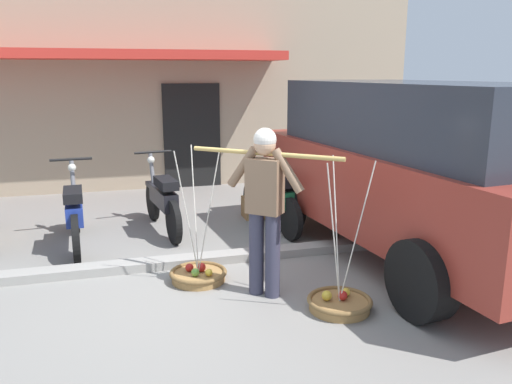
{
  "coord_description": "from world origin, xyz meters",
  "views": [
    {
      "loc": [
        -0.92,
        -4.98,
        2.21
      ],
      "look_at": [
        0.63,
        0.6,
        0.85
      ],
      "focal_mm": 35.94,
      "sensor_mm": 36.0,
      "label": 1
    }
  ],
  "objects": [
    {
      "name": "parked_truck",
      "position": [
        2.47,
        0.28,
        1.13
      ],
      "size": [
        2.51,
        4.96,
        2.1
      ],
      "color": "maroon",
      "rests_on": "ground"
    },
    {
      "name": "motorcycle_third_in_row",
      "position": [
        -0.32,
        2.09,
        0.45
      ],
      "size": [
        0.54,
        1.81,
        1.09
      ],
      "color": "black",
      "rests_on": "ground"
    },
    {
      "name": "motorcycle_second_in_row",
      "position": [
        -1.47,
        1.73,
        0.45
      ],
      "size": [
        0.54,
        1.82,
        1.09
      ],
      "color": "black",
      "rests_on": "ground"
    },
    {
      "name": "motorcycle_end_of_row",
      "position": [
        1.2,
        1.82,
        0.45
      ],
      "size": [
        0.54,
        1.81,
        1.09
      ],
      "color": "black",
      "rests_on": "ground"
    },
    {
      "name": "fruit_basket_left_side",
      "position": [
        -0.13,
        0.19,
        0.08
      ],
      "size": [
        0.62,
        0.62,
        1.45
      ],
      "color": "#9E7542",
      "rests_on": "ground"
    },
    {
      "name": "fruit_vendor",
      "position": [
        0.46,
        -0.33,
        0.98
      ],
      "size": [
        1.21,
        1.08,
        1.7
      ],
      "color": "#38384C",
      "rests_on": "ground"
    },
    {
      "name": "storefront_building",
      "position": [
        -1.41,
        7.42,
        2.1
      ],
      "size": [
        13.0,
        6.0,
        4.2
      ],
      "color": "tan",
      "rests_on": "ground"
    },
    {
      "name": "wooden_crate",
      "position": [
        1.16,
        2.44,
        0.16
      ],
      "size": [
        0.44,
        0.36,
        0.32
      ],
      "primitive_type": "cube",
      "color": "olive",
      "rests_on": "ground"
    },
    {
      "name": "fruit_basket_right_side",
      "position": [
        1.05,
        -0.86,
        0.08
      ],
      "size": [
        0.62,
        0.62,
        1.45
      ],
      "color": "#9E7542",
      "rests_on": "ground"
    },
    {
      "name": "ground_plane",
      "position": [
        0.0,
        0.0,
        0.0
      ],
      "size": [
        90.0,
        90.0,
        0.0
      ],
      "primitive_type": "plane",
      "color": "gray"
    },
    {
      "name": "sidewalk_curb",
      "position": [
        0.0,
        0.7,
        0.05
      ],
      "size": [
        20.0,
        0.24,
        0.1
      ],
      "primitive_type": "cube",
      "color": "gray",
      "rests_on": "ground"
    }
  ]
}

